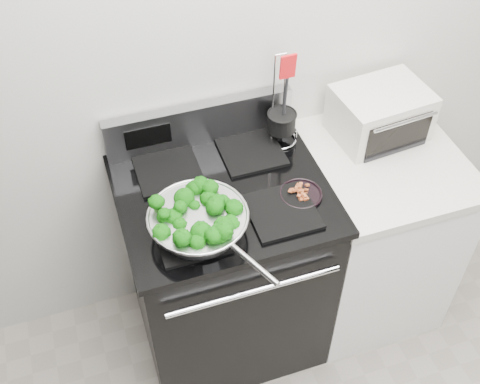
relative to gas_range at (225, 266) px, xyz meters
name	(u,v)px	position (x,y,z in m)	size (l,w,h in m)	color
back_wall	(270,37)	(0.30, 0.34, 0.86)	(4.00, 0.02, 2.70)	beige
gas_range	(225,266)	(0.00, 0.00, 0.00)	(0.79, 0.69, 1.13)	black
counter	(368,232)	(0.68, 0.00, -0.03)	(0.62, 0.68, 0.92)	white
skillet	(199,221)	(-0.14, -0.16, 0.52)	(0.35, 0.53, 0.08)	silver
broccoli_pile	(198,217)	(-0.14, -0.16, 0.54)	(0.28, 0.28, 0.10)	#043004
bacon_plate	(301,192)	(0.27, -0.12, 0.48)	(0.16, 0.16, 0.04)	black
utensil_holder	(281,126)	(0.31, 0.20, 0.53)	(0.13, 0.13, 0.41)	silver
toaster_oven	(380,113)	(0.72, 0.15, 0.54)	(0.39, 0.31, 0.21)	beige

